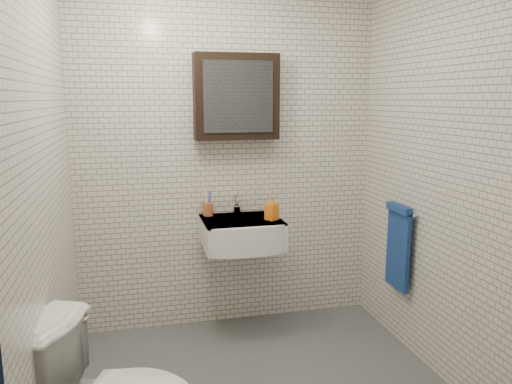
{
  "coord_description": "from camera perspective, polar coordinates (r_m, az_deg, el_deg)",
  "views": [
    {
      "loc": [
        -0.67,
        -2.58,
        1.69
      ],
      "look_at": [
        0.07,
        0.45,
        1.1
      ],
      "focal_mm": 35.0,
      "sensor_mm": 36.0,
      "label": 1
    }
  ],
  "objects": [
    {
      "name": "washbasin",
      "position": [
        3.52,
        -1.5,
        -4.75
      ],
      "size": [
        0.55,
        0.5,
        0.2
      ],
      "color": "white",
      "rests_on": "room_shell"
    },
    {
      "name": "toothbrush_cup",
      "position": [
        3.64,
        -5.52,
        -1.92
      ],
      "size": [
        0.08,
        0.08,
        0.2
      ],
      "rotation": [
        0.0,
        0.0,
        0.07
      ],
      "color": "#A8532A",
      "rests_on": "washbasin"
    },
    {
      "name": "towel_rail",
      "position": [
        3.53,
        15.95,
        -5.65
      ],
      "size": [
        0.09,
        0.3,
        0.58
      ],
      "color": "silver",
      "rests_on": "room_shell"
    },
    {
      "name": "faucet",
      "position": [
        3.66,
        -2.18,
        -1.52
      ],
      "size": [
        0.06,
        0.2,
        0.15
      ],
      "color": "silver",
      "rests_on": "washbasin"
    },
    {
      "name": "room_shell",
      "position": [
        2.67,
        0.77,
        5.85
      ],
      "size": [
        2.22,
        2.02,
        2.51
      ],
      "color": "silver",
      "rests_on": "ground"
    },
    {
      "name": "mirror_cabinet",
      "position": [
        3.58,
        -2.25,
        10.8
      ],
      "size": [
        0.6,
        0.15,
        0.6
      ],
      "color": "black",
      "rests_on": "room_shell"
    },
    {
      "name": "soap_bottle",
      "position": [
        3.49,
        1.83,
        -1.84
      ],
      "size": [
        0.11,
        0.11,
        0.17
      ],
      "primitive_type": "imported",
      "rotation": [
        0.0,
        0.0,
        0.57
      ],
      "color": "orange",
      "rests_on": "washbasin"
    }
  ]
}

